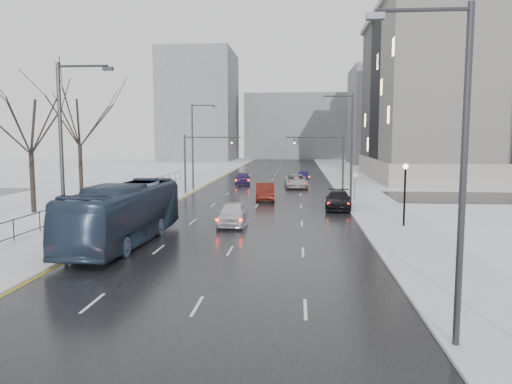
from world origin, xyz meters
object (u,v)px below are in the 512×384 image
(streetlight_l_far, at_px, (195,142))
(sedan_right_far, at_px, (338,200))
(lamppost_r_mid, at_px, (405,186))
(streetlight_l_near, at_px, (66,150))
(mast_signal_right, at_px, (333,157))
(no_uturn_sign, at_px, (355,178))
(tree_park_e, at_px, (82,199))
(streetlight_r_near, at_px, (456,161))
(sedan_right_distant, at_px, (304,176))
(bus, at_px, (124,214))
(sedan_right_near, at_px, (265,192))
(streetlight_r_mid, at_px, (349,144))
(tree_park_d, at_px, (34,214))
(sedan_right_cross, at_px, (296,181))
(sedan_center_far, at_px, (243,178))
(sedan_center_near, at_px, (233,214))
(mast_signal_left, at_px, (195,157))

(streetlight_l_far, height_order, sedan_right_far, streetlight_l_far)
(lamppost_r_mid, height_order, sedan_right_far, lamppost_r_mid)
(streetlight_l_near, bearing_deg, lamppost_r_mid, 27.55)
(lamppost_r_mid, bearing_deg, sedan_right_far, 114.00)
(streetlight_l_far, distance_m, mast_signal_right, 16.07)
(mast_signal_right, xyz_separation_m, no_uturn_sign, (1.87, -4.00, -1.81))
(tree_park_e, bearing_deg, no_uturn_sign, 0.00)
(streetlight_l_far, relative_size, lamppost_r_mid, 2.34)
(streetlight_r_near, xyz_separation_m, no_uturn_sign, (1.03, 34.00, -3.32))
(sedan_right_distant, bearing_deg, streetlight_l_near, -102.81)
(bus, relative_size, sedan_right_near, 2.48)
(streetlight_r_mid, xyz_separation_m, mast_signal_right, (-0.84, 8.00, -1.51))
(tree_park_d, relative_size, mast_signal_right, 1.92)
(tree_park_d, bearing_deg, sedan_right_cross, 46.20)
(lamppost_r_mid, bearing_deg, sedan_right_distant, 100.38)
(streetlight_l_near, relative_size, no_uturn_sign, 3.70)
(streetlight_r_mid, height_order, lamppost_r_mid, streetlight_r_mid)
(streetlight_r_mid, bearing_deg, tree_park_d, -166.99)
(bus, bearing_deg, streetlight_r_mid, 50.63)
(sedan_right_cross, bearing_deg, sedan_right_near, -107.77)
(tree_park_e, bearing_deg, streetlight_l_near, -67.31)
(tree_park_e, relative_size, sedan_center_far, 2.81)
(sedan_right_cross, bearing_deg, bus, -110.87)
(bus, height_order, sedan_right_distant, bus)
(sedan_right_near, distance_m, sedan_right_distant, 21.91)
(streetlight_r_near, xyz_separation_m, bus, (-14.59, 13.45, -3.81))
(tree_park_d, distance_m, sedan_right_near, 20.85)
(no_uturn_sign, xyz_separation_m, sedan_right_far, (-2.00, -5.47, -1.48))
(no_uturn_sign, relative_size, sedan_right_cross, 0.46)
(streetlight_r_mid, distance_m, lamppost_r_mid, 10.73)
(tree_park_e, xyz_separation_m, sedan_right_far, (25.40, -5.47, 0.82))
(tree_park_d, distance_m, sedan_right_distant, 38.60)
(no_uturn_sign, distance_m, sedan_center_near, 17.32)
(sedan_right_cross, xyz_separation_m, sedan_center_far, (-7.00, 3.54, 0.01))
(no_uturn_sign, bearing_deg, tree_park_e, 180.00)
(sedan_right_cross, height_order, sedan_center_far, sedan_center_far)
(tree_park_d, relative_size, sedan_right_far, 2.33)
(sedan_center_far, bearing_deg, mast_signal_left, -113.71)
(sedan_right_cross, xyz_separation_m, sedan_right_far, (3.70, -17.68, -0.03))
(tree_park_e, height_order, sedan_right_cross, tree_park_e)
(sedan_center_far, bearing_deg, sedan_right_cross, -32.52)
(lamppost_r_mid, distance_m, sedan_right_near, 17.58)
(sedan_center_near, bearing_deg, tree_park_d, 165.69)
(streetlight_l_far, bearing_deg, tree_park_e, -141.43)
(tree_park_e, xyz_separation_m, streetlight_l_near, (10.03, -24.00, 5.62))
(streetlight_l_far, distance_m, bus, 28.86)
(streetlight_l_far, bearing_deg, tree_park_d, -118.15)
(mast_signal_left, distance_m, bus, 24.67)
(mast_signal_right, distance_m, no_uturn_sign, 4.77)
(streetlight_r_mid, relative_size, streetlight_l_far, 1.00)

